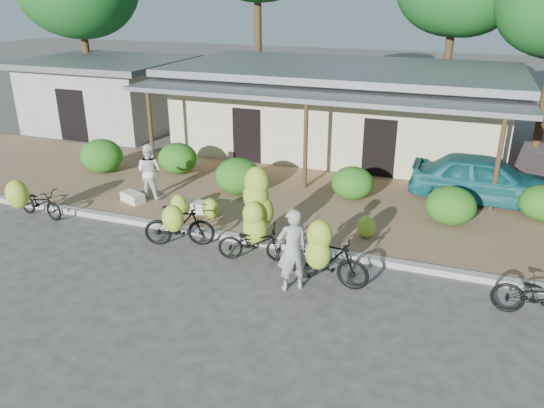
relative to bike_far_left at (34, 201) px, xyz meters
The scene contains 24 objects.
ground 6.61m from the bike_far_left, 11.49° to the right, with size 100.00×100.00×0.00m, color #3F3D3B.
sidewalk 7.45m from the bike_far_left, 29.73° to the left, with size 60.00×6.00×0.12m, color #8F6B4D.
curb 6.51m from the bike_far_left, ahead, with size 60.00×0.25×0.15m, color #A8A399.
shop_main 11.64m from the bike_far_left, 56.12° to the left, with size 13.00×8.50×3.35m.
shop_grey 10.74m from the bike_far_left, 115.14° to the left, with size 7.00×6.00×3.15m.
hedge_0 3.89m from the bike_far_left, 98.77° to the left, with size 1.49×1.34×1.16m, color #275C15.
hedge_1 5.04m from the bike_far_left, 67.50° to the left, with size 1.36×1.23×1.06m, color #275C15.
hedge_2 5.87m from the bike_far_left, 37.07° to the left, with size 1.45×1.31×1.13m, color #275C15.
hedge_3 9.19m from the bike_far_left, 28.27° to the left, with size 1.28×1.15×1.00m, color #275C15.
hedge_4 11.50m from the bike_far_left, 17.30° to the left, with size 1.34×1.21×1.05m, color #275C15.
hedge_5 14.10m from the bike_far_left, 18.92° to the left, with size 1.27×1.14×0.99m, color #275C15.
bike_far_left is the anchor object (origin of this frame).
bike_left 4.67m from the bike_far_left, ahead, with size 1.85×1.38×1.35m.
bike_center 6.64m from the bike_far_left, ahead, with size 1.85×1.36×2.17m.
bike_right 8.65m from the bike_far_left, ahead, with size 1.91×1.22×1.77m.
bike_far_right 12.93m from the bike_far_left, ahead, with size 1.98×0.86×1.01m.
loose_banana_a 4.05m from the bike_far_left, 20.46° to the left, with size 0.49×0.41×0.61m, color #A3C932.
loose_banana_b 4.96m from the bike_far_left, 17.45° to the left, with size 0.48×0.41×0.60m, color #A3C932.
loose_banana_c 9.19m from the bike_far_left, 11.13° to the left, with size 0.48×0.40×0.59m, color #A3C932.
sack_near 4.51m from the bike_far_left, 23.40° to the left, with size 0.85×0.40×0.30m, color white.
sack_far 2.70m from the bike_far_left, 42.34° to the left, with size 0.75×0.38×0.28m, color white.
vendor 8.04m from the bike_far_left, ahead, with size 0.68×0.45×1.87m, color gray.
bystander 3.31m from the bike_far_left, 45.34° to the left, with size 0.82×0.64×1.68m, color white.
teal_van 13.01m from the bike_far_left, 24.74° to the left, with size 1.71×4.26×1.45m, color #176268.
Camera 1 is at (4.56, -9.30, 6.06)m, focal length 35.00 mm.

